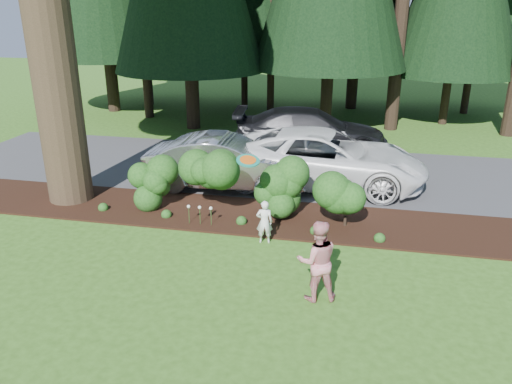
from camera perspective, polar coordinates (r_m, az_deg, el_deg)
The scene contains 11 objects.
ground at distance 11.05m, azimuth -8.74°, elevation -9.03°, with size 80.00×80.00×0.00m, color #2F5418.
mulch_bed at distance 13.80m, azimuth -4.10°, elevation -2.44°, with size 16.00×2.50×0.05m, color black.
driveway at distance 17.67m, azimuth -0.35°, elevation 2.83°, with size 22.00×6.00×0.03m, color #38383A.
shrub_row at distance 13.23m, azimuth -1.11°, elevation 0.22°, with size 6.53×1.60×1.61m.
lily_cluster at distance 12.96m, azimuth -6.45°, elevation -1.86°, with size 0.69×0.09×0.57m.
car_silver_wagon at distance 15.47m, azimuth -3.36°, elevation 3.39°, with size 1.72×4.94×1.63m, color #B0B0B5.
car_white_suv at distance 15.80m, azimuth 7.82°, elevation 3.83°, with size 2.91×6.31×1.75m, color white.
car_dark_suv at distance 19.37m, azimuth 6.26°, elevation 6.95°, with size 2.37×5.84×1.69m, color black.
child at distance 11.98m, azimuth 0.97°, elevation -3.43°, with size 0.40×0.26×1.08m, color white.
adult at distance 9.71m, azimuth 7.01°, elevation -7.81°, with size 0.80×0.63×1.65m, color red.
frisbee at distance 11.68m, azimuth -0.92°, elevation 3.64°, with size 0.57×0.54×0.23m.
Camera 1 is at (3.58, -8.93, 5.44)m, focal length 35.00 mm.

